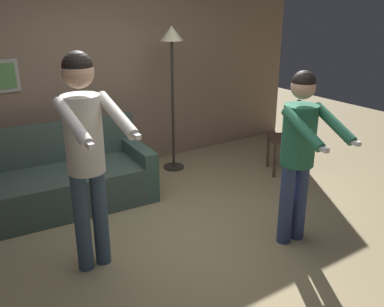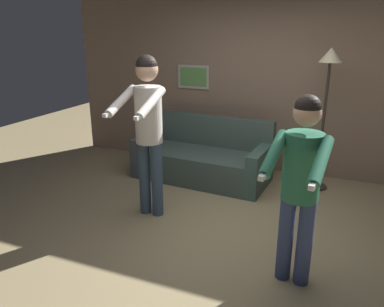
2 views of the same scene
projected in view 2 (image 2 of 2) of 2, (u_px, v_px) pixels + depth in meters
The scene contains 6 objects.
ground_plane at pixel (221, 233), 4.01m from camera, with size 12.00×12.00×0.00m, color tan.
back_wall_assembly at pixel (267, 85), 5.51m from camera, with size 6.40×0.09×2.60m.
couch at pixel (203, 160), 5.44m from camera, with size 1.96×0.99×0.87m.
torchiere_lamp at pixel (328, 78), 4.72m from camera, with size 0.28×0.28×1.87m.
person_standing_left at pixel (148, 121), 4.09m from camera, with size 0.44×0.75×1.83m.
person_standing_right at pixel (301, 177), 2.95m from camera, with size 0.48×0.69×1.62m.
Camera 2 is at (1.04, -3.40, 2.07)m, focal length 35.00 mm.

